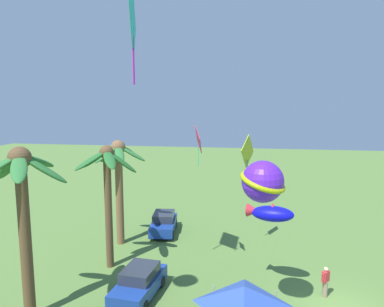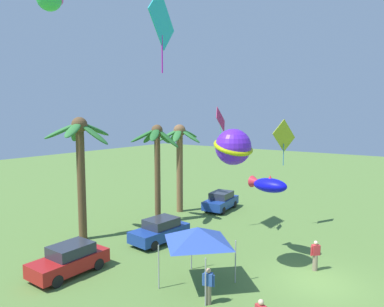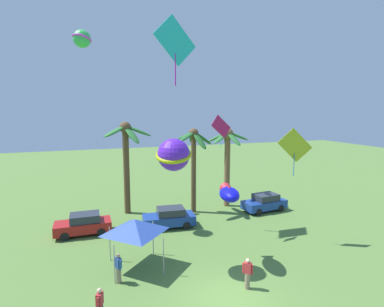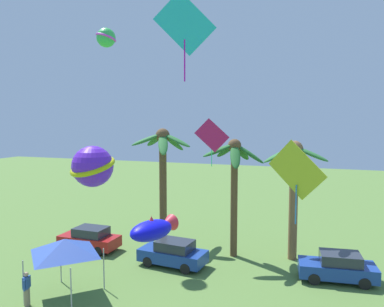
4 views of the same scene
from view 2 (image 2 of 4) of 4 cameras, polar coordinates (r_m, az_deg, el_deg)
ground_plane at (r=19.45m, az=19.27°, el=-18.69°), size 120.00×120.00×0.00m
palm_tree_0 at (r=26.44m, az=-5.60°, el=0.46°), size 3.76×3.64×7.34m
palm_tree_1 at (r=23.85m, az=-17.23°, el=0.41°), size 4.25×3.85×7.92m
palm_tree_2 at (r=29.55m, az=-1.96°, el=0.63°), size 3.89×3.60×7.26m
parked_car_0 at (r=30.99m, az=4.58°, el=-7.48°), size 4.07×2.12×1.51m
parked_car_1 at (r=20.02m, az=-18.81°, el=-15.59°), size 3.92×1.78×1.51m
parked_car_2 at (r=23.44m, az=-5.07°, el=-12.03°), size 4.05×2.08×1.51m
spectator_0 at (r=20.40m, az=18.94°, el=-14.99°), size 0.43×0.43×1.59m
spectator_2 at (r=16.35m, az=2.61°, el=-20.17°), size 0.34×0.53×1.59m
festival_tent at (r=17.24m, az=0.92°, el=-12.78°), size 2.86×2.86×2.85m
kite_diamond_0 at (r=23.59m, az=-4.79°, el=20.08°), size 3.45×0.93×4.95m
kite_diamond_1 at (r=23.22m, az=4.55°, el=5.34°), size 1.64×0.41×2.31m
kite_diamond_2 at (r=25.78m, az=14.35°, el=2.65°), size 2.20×0.81×3.22m
kite_fish_3 at (r=20.69m, az=11.93°, el=-4.83°), size 1.64×2.59×1.02m
kite_ball_4 at (r=17.82m, az=6.54°, el=1.05°), size 2.58×2.57×1.79m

